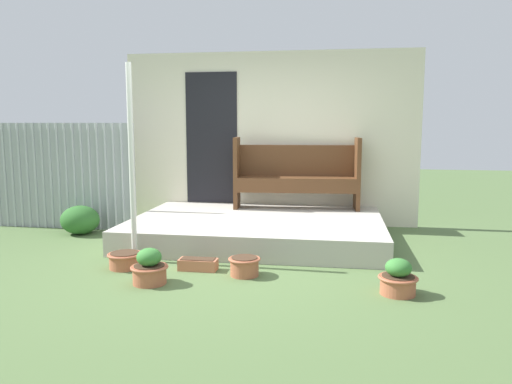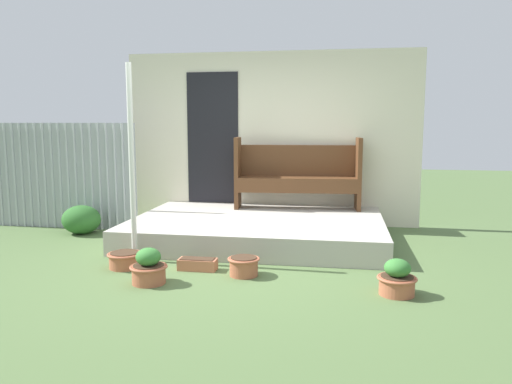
% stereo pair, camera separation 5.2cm
% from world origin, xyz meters
% --- Properties ---
extents(ground_plane, '(24.00, 24.00, 0.00)m').
position_xyz_m(ground_plane, '(0.00, 0.00, 0.00)').
color(ground_plane, '#516B3D').
extents(porch_slab, '(3.25, 2.28, 0.30)m').
position_xyz_m(porch_slab, '(0.11, 1.14, 0.15)').
color(porch_slab, '#B7B2A5').
rests_on(porch_slab, ground_plane).
extents(house_wall, '(4.45, 0.08, 2.60)m').
position_xyz_m(house_wall, '(0.07, 2.31, 1.30)').
color(house_wall, beige).
rests_on(house_wall, ground_plane).
extents(fence_corrugated, '(2.46, 0.05, 1.54)m').
position_xyz_m(fence_corrugated, '(-2.93, 1.43, 0.77)').
color(fence_corrugated, '#9EA3A8').
rests_on(fence_corrugated, ground_plane).
extents(support_post, '(0.06, 0.06, 2.19)m').
position_xyz_m(support_post, '(-1.10, -0.08, 1.09)').
color(support_post, silver).
rests_on(support_post, ground_plane).
extents(bench, '(1.83, 0.54, 1.04)m').
position_xyz_m(bench, '(0.55, 1.99, 0.83)').
color(bench, '#54331C').
rests_on(bench, porch_slab).
extents(flower_pot_left, '(0.37, 0.37, 0.17)m').
position_xyz_m(flower_pot_left, '(-1.09, -0.37, 0.10)').
color(flower_pot_left, '#B26042').
rests_on(flower_pot_left, ground_plane).
extents(flower_pot_middle, '(0.36, 0.36, 0.35)m').
position_xyz_m(flower_pot_middle, '(-0.64, -0.82, 0.15)').
color(flower_pot_middle, '#B26042').
rests_on(flower_pot_middle, ground_plane).
extents(flower_pot_right, '(0.33, 0.33, 0.19)m').
position_xyz_m(flower_pot_right, '(0.22, -0.42, 0.11)').
color(flower_pot_right, '#B26042').
rests_on(flower_pot_right, ground_plane).
extents(flower_pot_far_right, '(0.36, 0.36, 0.33)m').
position_xyz_m(flower_pot_far_right, '(1.69, -0.75, 0.14)').
color(flower_pot_far_right, '#B26042').
rests_on(flower_pot_far_right, ground_plane).
extents(planter_box_rect, '(0.40, 0.17, 0.13)m').
position_xyz_m(planter_box_rect, '(-0.30, -0.31, 0.06)').
color(planter_box_rect, '#C67251').
rests_on(planter_box_rect, ground_plane).
extents(shrub_by_fence, '(0.54, 0.49, 0.40)m').
position_xyz_m(shrub_by_fence, '(-2.39, 1.10, 0.20)').
color(shrub_by_fence, '#2D6628').
rests_on(shrub_by_fence, ground_plane).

